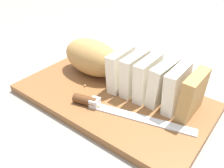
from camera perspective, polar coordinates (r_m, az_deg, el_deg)
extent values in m
plane|color=gray|center=(0.60, 0.00, -3.95)|extent=(3.00, 3.00, 0.00)
cube|color=brown|center=(0.59, 0.00, -3.21)|extent=(0.48, 0.28, 0.02)
ellipsoid|color=tan|center=(0.66, -4.80, 6.37)|extent=(0.18, 0.10, 0.10)
cube|color=#F2E8CC|center=(0.59, 2.19, 3.47)|extent=(0.04, 0.09, 0.10)
cube|color=#F2E8CC|center=(0.58, 5.41, 2.55)|extent=(0.03, 0.09, 0.10)
cube|color=#F2E8CC|center=(0.57, 8.53, 1.39)|extent=(0.03, 0.09, 0.10)
cube|color=#F2E8CC|center=(0.55, 12.01, 0.34)|extent=(0.03, 0.09, 0.10)
cube|color=#F2E8CC|center=(0.54, 15.29, -1.08)|extent=(0.04, 0.09, 0.10)
cube|color=tan|center=(0.53, 18.77, -2.51)|extent=(0.03, 0.09, 0.10)
cube|color=silver|center=(0.52, 7.50, -8.30)|extent=(0.22, 0.09, 0.00)
cylinder|color=#593319|center=(0.55, -6.47, -3.85)|extent=(0.06, 0.04, 0.02)
cube|color=silver|center=(0.54, -3.83, -4.66)|extent=(0.03, 0.03, 0.02)
sphere|color=tan|center=(0.62, -6.52, -0.38)|extent=(0.01, 0.01, 0.01)
sphere|color=tan|center=(0.54, -3.28, -5.43)|extent=(0.01, 0.01, 0.01)
sphere|color=tan|center=(0.58, -7.55, -3.11)|extent=(0.00, 0.00, 0.00)
sphere|color=tan|center=(0.61, -0.16, -0.86)|extent=(0.00, 0.00, 0.00)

